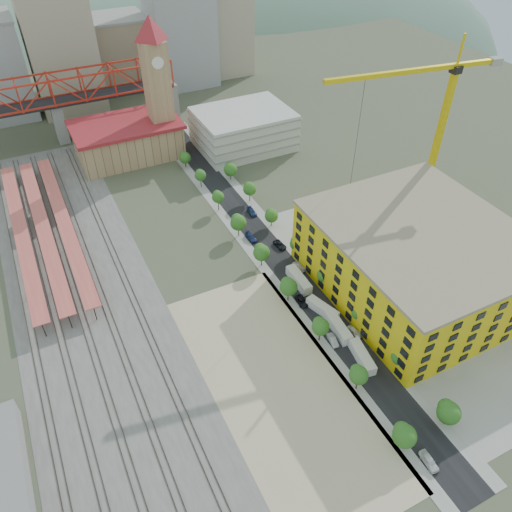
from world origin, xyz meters
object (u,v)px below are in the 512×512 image
tower_crane (434,114)px  site_trailer_c (322,309)px  site_trailer_b (338,328)px  site_trailer_d (299,280)px  site_trailer_a (362,357)px  car_0 (429,461)px  construction_building (418,259)px  clock_tower (156,75)px

tower_crane → site_trailer_c: size_ratio=5.95×
site_trailer_b → site_trailer_c: size_ratio=1.06×
site_trailer_d → tower_crane: bearing=15.7°
site_trailer_a → site_trailer_b: size_ratio=0.98×
tower_crane → car_0: (-50.46, -65.96, -32.47)m
site_trailer_a → site_trailer_d: size_ratio=0.94×
site_trailer_c → car_0: site_trailer_c is taller
site_trailer_a → construction_building: bearing=38.0°
construction_building → site_trailer_c: 27.36m
site_trailer_a → clock_tower: bearing=103.1°
tower_crane → site_trailer_d: bearing=-165.9°
site_trailer_a → site_trailer_c: 16.72m
car_0 → site_trailer_d: bearing=91.5°
tower_crane → site_trailer_c: 61.93m
construction_building → site_trailer_c: construction_building is taller
site_trailer_c → site_trailer_d: (0.00, 11.65, 0.13)m
site_trailer_a → site_trailer_c: bearing=99.1°
clock_tower → site_trailer_b: (8.00, -104.68, -27.39)m
tower_crane → car_0: bearing=-127.4°
site_trailer_a → site_trailer_c: size_ratio=1.03×
tower_crane → site_trailer_a: 70.00m
construction_building → site_trailer_d: size_ratio=5.06×
site_trailer_d → car_0: size_ratio=2.13×
site_trailer_a → site_trailer_c: (0.00, 16.72, -0.04)m
construction_building → site_trailer_a: bearing=-151.1°
tower_crane → site_trailer_b: (-47.46, -30.65, -31.95)m
construction_building → site_trailer_b: size_ratio=5.28×
site_trailer_b → site_trailer_a: bearing=-85.3°
clock_tower → construction_building: 107.36m
construction_building → site_trailer_b: 27.63m
car_0 → tower_crane: bearing=57.2°
construction_building → car_0: 50.15m
tower_crane → construction_building: bearing=-129.6°
tower_crane → site_trailer_b: tower_crane is taller
site_trailer_b → site_trailer_d: site_trailer_d is taller
clock_tower → tower_crane: 92.62m
clock_tower → site_trailer_a: size_ratio=5.56×
site_trailer_a → site_trailer_b: (0.00, 9.66, 0.03)m
site_trailer_d → clock_tower: bearing=96.9°
clock_tower → construction_building: size_ratio=1.03×
site_trailer_c → site_trailer_d: bearing=72.7°
site_trailer_a → car_0: bearing=-87.5°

